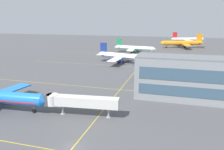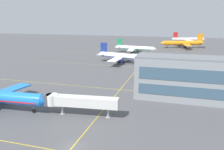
{
  "view_description": "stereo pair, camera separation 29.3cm",
  "coord_description": "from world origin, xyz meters",
  "px_view_note": "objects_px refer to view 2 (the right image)",
  "views": [
    {
      "loc": [
        18.93,
        -36.94,
        25.71
      ],
      "look_at": [
        -4.63,
        45.21,
        4.05
      ],
      "focal_mm": 35.63,
      "sensor_mm": 36.0,
      "label": 1
    },
    {
      "loc": [
        19.21,
        -36.86,
        25.71
      ],
      "look_at": [
        -4.63,
        45.21,
        4.05
      ],
      "focal_mm": 35.63,
      "sensor_mm": 36.0,
      "label": 2
    }
  ],
  "objects_px": {
    "airliner_third_row": "(123,57)",
    "jet_bridge": "(76,101)",
    "airliner_distant_taxiway": "(188,39)",
    "airliner_far_left_stand": "(135,48)",
    "airliner_far_right_stand": "(183,43)",
    "airliner_second_row": "(176,74)"
  },
  "relations": [
    {
      "from": "airliner_far_right_stand",
      "to": "airliner_third_row",
      "type": "bearing_deg",
      "value": -112.61
    },
    {
      "from": "airliner_far_right_stand",
      "to": "airliner_distant_taxiway",
      "type": "relative_size",
      "value": 1.08
    },
    {
      "from": "airliner_distant_taxiway",
      "to": "jet_bridge",
      "type": "xyz_separation_m",
      "value": [
        -36.94,
        -205.24,
        0.07
      ]
    },
    {
      "from": "airliner_distant_taxiway",
      "to": "airliner_far_left_stand",
      "type": "bearing_deg",
      "value": -116.32
    },
    {
      "from": "airliner_second_row",
      "to": "airliner_distant_taxiway",
      "type": "xyz_separation_m",
      "value": [
        11.06,
        165.22,
        0.07
      ]
    },
    {
      "from": "airliner_far_right_stand",
      "to": "airliner_distant_taxiway",
      "type": "distance_m",
      "value": 44.51
    },
    {
      "from": "airliner_far_right_stand",
      "to": "airliner_distant_taxiway",
      "type": "height_order",
      "value": "airliner_far_right_stand"
    },
    {
      "from": "airliner_second_row",
      "to": "airliner_far_right_stand",
      "type": "distance_m",
      "value": 121.27
    },
    {
      "from": "airliner_third_row",
      "to": "airliner_far_right_stand",
      "type": "relative_size",
      "value": 0.91
    },
    {
      "from": "airliner_far_left_stand",
      "to": "airliner_distant_taxiway",
      "type": "distance_m",
      "value": 96.41
    },
    {
      "from": "airliner_third_row",
      "to": "jet_bridge",
      "type": "xyz_separation_m",
      "value": [
        4.9,
        -76.15,
        0.18
      ]
    },
    {
      "from": "airliner_far_left_stand",
      "to": "airliner_far_right_stand",
      "type": "relative_size",
      "value": 0.85
    },
    {
      "from": "airliner_third_row",
      "to": "jet_bridge",
      "type": "relative_size",
      "value": 1.74
    },
    {
      "from": "airliner_distant_taxiway",
      "to": "jet_bridge",
      "type": "relative_size",
      "value": 1.77
    },
    {
      "from": "airliner_second_row",
      "to": "airliner_third_row",
      "type": "height_order",
      "value": "airliner_second_row"
    },
    {
      "from": "airliner_far_left_stand",
      "to": "airliner_far_right_stand",
      "type": "height_order",
      "value": "airliner_far_right_stand"
    },
    {
      "from": "airliner_far_left_stand",
      "to": "airliner_far_right_stand",
      "type": "distance_m",
      "value": 55.82
    },
    {
      "from": "airliner_third_row",
      "to": "airliner_distant_taxiway",
      "type": "distance_m",
      "value": 135.69
    },
    {
      "from": "airliner_third_row",
      "to": "airliner_distant_taxiway",
      "type": "height_order",
      "value": "airliner_distant_taxiway"
    },
    {
      "from": "airliner_third_row",
      "to": "airliner_far_right_stand",
      "type": "height_order",
      "value": "airliner_far_right_stand"
    },
    {
      "from": "airliner_third_row",
      "to": "airliner_distant_taxiway",
      "type": "bearing_deg",
      "value": 72.04
    },
    {
      "from": "airliner_distant_taxiway",
      "to": "airliner_second_row",
      "type": "bearing_deg",
      "value": -93.83
    }
  ]
}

